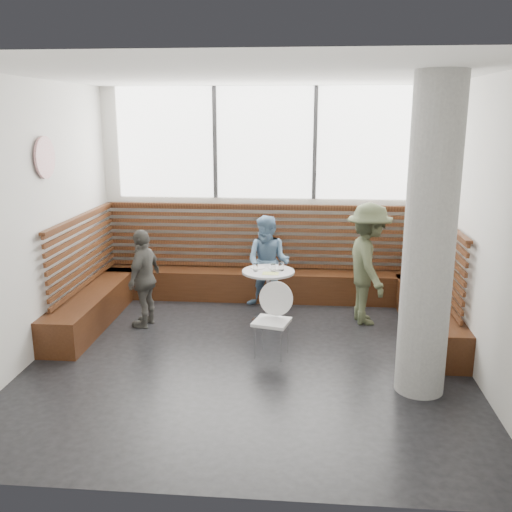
# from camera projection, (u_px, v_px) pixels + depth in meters

# --- Properties ---
(room) EXTENTS (5.00, 5.00, 3.20)m
(room) POSITION_uv_depth(u_px,v_px,m) (248.00, 225.00, 6.32)
(room) COLOR silver
(room) RESTS_ON ground
(booth) EXTENTS (5.00, 2.50, 1.44)m
(booth) POSITION_uv_depth(u_px,v_px,m) (261.00, 282.00, 8.32)
(booth) COLOR #391D0E
(booth) RESTS_ON ground
(concrete_column) EXTENTS (0.50, 0.50, 3.20)m
(concrete_column) POSITION_uv_depth(u_px,v_px,m) (430.00, 240.00, 5.58)
(concrete_column) COLOR gray
(concrete_column) RESTS_ON ground
(wall_art) EXTENTS (0.03, 0.50, 0.50)m
(wall_art) POSITION_uv_depth(u_px,v_px,m) (45.00, 157.00, 6.74)
(wall_art) COLOR white
(wall_art) RESTS_ON room
(cafe_table) EXTENTS (0.71, 0.71, 0.73)m
(cafe_table) POSITION_uv_depth(u_px,v_px,m) (268.00, 285.00, 7.78)
(cafe_table) COLOR silver
(cafe_table) RESTS_ON ground
(cafe_chair) EXTENTS (0.42, 0.41, 0.87)m
(cafe_chair) POSITION_uv_depth(u_px,v_px,m) (272.00, 313.00, 6.74)
(cafe_chair) COLOR white
(cafe_chair) RESTS_ON ground
(adult_man) EXTENTS (0.78, 1.16, 1.66)m
(adult_man) POSITION_uv_depth(u_px,v_px,m) (368.00, 264.00, 7.70)
(adult_man) COLOR #454D33
(adult_man) RESTS_ON ground
(child_back) EXTENTS (0.79, 0.69, 1.38)m
(child_back) POSITION_uv_depth(u_px,v_px,m) (268.00, 263.00, 8.32)
(child_back) COLOR #6185A8
(child_back) RESTS_ON ground
(child_left) EXTENTS (0.47, 0.83, 1.33)m
(child_left) POSITION_uv_depth(u_px,v_px,m) (144.00, 278.00, 7.63)
(child_left) COLOR #54524C
(child_left) RESTS_ON ground
(plate_near) EXTENTS (0.20, 0.20, 0.01)m
(plate_near) POSITION_uv_depth(u_px,v_px,m) (257.00, 268.00, 7.85)
(plate_near) COLOR white
(plate_near) RESTS_ON cafe_table
(plate_far) EXTENTS (0.22, 0.22, 0.02)m
(plate_far) POSITION_uv_depth(u_px,v_px,m) (276.00, 268.00, 7.83)
(plate_far) COLOR white
(plate_far) RESTS_ON cafe_table
(glass_left) EXTENTS (0.06, 0.06, 0.10)m
(glass_left) POSITION_uv_depth(u_px,v_px,m) (256.00, 267.00, 7.70)
(glass_left) COLOR white
(glass_left) RESTS_ON cafe_table
(glass_mid) EXTENTS (0.07, 0.07, 0.10)m
(glass_mid) POSITION_uv_depth(u_px,v_px,m) (273.00, 268.00, 7.67)
(glass_mid) COLOR white
(glass_mid) RESTS_ON cafe_table
(glass_right) EXTENTS (0.07, 0.07, 0.12)m
(glass_right) POSITION_uv_depth(u_px,v_px,m) (281.00, 266.00, 7.72)
(glass_right) COLOR white
(glass_right) RESTS_ON cafe_table
(menu_card) EXTENTS (0.22, 0.16, 0.00)m
(menu_card) POSITION_uv_depth(u_px,v_px,m) (271.00, 273.00, 7.59)
(menu_card) COLOR #A5C64C
(menu_card) RESTS_ON cafe_table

